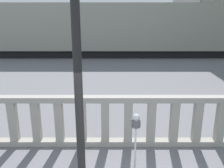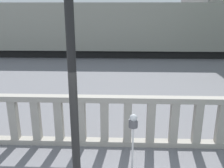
{
  "view_description": "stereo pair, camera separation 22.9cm",
  "coord_description": "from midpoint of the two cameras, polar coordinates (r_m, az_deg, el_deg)",
  "views": [
    {
      "loc": [
        -0.12,
        -2.75,
        3.47
      ],
      "look_at": [
        -0.14,
        4.04,
        1.36
      ],
      "focal_mm": 40.0,
      "sensor_mm": 36.0,
      "label": 1
    },
    {
      "loc": [
        0.11,
        -2.75,
        3.47
      ],
      "look_at": [
        -0.14,
        4.04,
        1.36
      ],
      "focal_mm": 40.0,
      "sensor_mm": 36.0,
      "label": 2
    }
  ],
  "objects": [
    {
      "name": "lamppost",
      "position": [
        3.88,
        -9.57,
        7.19
      ],
      "size": [
        0.31,
        0.31,
        5.42
      ],
      "color": "black",
      "rests_on": "ground"
    },
    {
      "name": "balustrade",
      "position": [
        6.43,
        0.2,
        -8.52
      ],
      "size": [
        17.99,
        0.24,
        1.35
      ],
      "color": "#9E998E",
      "rests_on": "ground"
    },
    {
      "name": "parking_meter",
      "position": [
        5.26,
        4.38,
        -9.36
      ],
      "size": [
        0.19,
        0.19,
        1.37
      ],
      "color": "silver",
      "rests_on": "ground"
    },
    {
      "name": "train_near",
      "position": [
        19.1,
        -13.87,
        12.2
      ],
      "size": [
        28.77,
        2.95,
        4.34
      ],
      "color": "black",
      "rests_on": "ground"
    }
  ]
}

